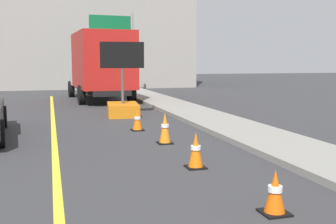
{
  "coord_description": "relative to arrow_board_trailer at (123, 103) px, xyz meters",
  "views": [
    {
      "loc": [
        -0.05,
        -0.44,
        2.01
      ],
      "look_at": [
        1.28,
        4.2,
        1.41
      ],
      "focal_mm": 43.98,
      "sensor_mm": 36.0,
      "label": 1
    }
  ],
  "objects": [
    {
      "name": "far_building_block",
      "position": [
        -1.61,
        18.75,
        5.02
      ],
      "size": [
        19.61,
        8.26,
        11.0
      ],
      "primitive_type": "cube",
      "color": "gray",
      "rests_on": "ground"
    },
    {
      "name": "arrow_board_trailer",
      "position": [
        0.0,
        0.0,
        0.0
      ],
      "size": [
        1.6,
        1.91,
        2.7
      ],
      "color": "orange",
      "rests_on": "ground"
    },
    {
      "name": "traffic_cone_mid_lane",
      "position": [
        0.04,
        -7.83,
        -0.14
      ],
      "size": [
        0.36,
        0.36,
        0.69
      ],
      "color": "black",
      "rests_on": "ground"
    },
    {
      "name": "traffic_cone_near_sign",
      "position": [
        0.24,
        -10.33,
        -0.19
      ],
      "size": [
        0.36,
        0.36,
        0.6
      ],
      "color": "black",
      "rests_on": "ground"
    },
    {
      "name": "box_truck",
      "position": [
        -0.09,
        6.23,
        1.35
      ],
      "size": [
        2.95,
        6.84,
        3.39
      ],
      "color": "black",
      "rests_on": "ground"
    },
    {
      "name": "lane_center_stripe",
      "position": [
        -2.5,
        -8.53,
        -0.48
      ],
      "size": [
        0.14,
        36.0,
        0.01
      ],
      "primitive_type": "cube",
      "color": "yellow",
      "rests_on": "ground"
    },
    {
      "name": "highway_guide_sign",
      "position": [
        1.74,
        10.91,
        2.94
      ],
      "size": [
        2.78,
        0.36,
        5.0
      ],
      "color": "gray",
      "rests_on": "ground"
    },
    {
      "name": "traffic_cone_curbside",
      "position": [
        -0.15,
        -3.37,
        -0.16
      ],
      "size": [
        0.36,
        0.36,
        0.65
      ],
      "color": "black",
      "rests_on": "ground"
    },
    {
      "name": "traffic_cone_far_lane",
      "position": [
        0.1,
        -5.43,
        -0.1
      ],
      "size": [
        0.36,
        0.36,
        0.78
      ],
      "color": "black",
      "rests_on": "ground"
    },
    {
      "name": "sidewalk_curb",
      "position": [
        2.59,
        -8.53,
        -0.41
      ],
      "size": [
        1.92,
        48.0,
        0.14
      ],
      "primitive_type": "cube",
      "color": "gray",
      "rests_on": "ground"
    }
  ]
}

